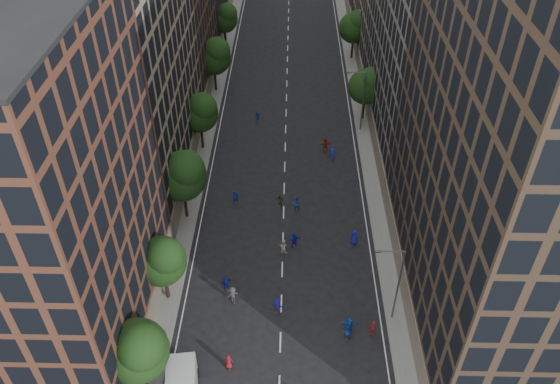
# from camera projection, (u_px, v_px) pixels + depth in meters

# --- Properties ---
(ground) EXTENTS (240.00, 240.00, 0.00)m
(ground) POSITION_uv_depth(u_px,v_px,m) (285.00, 149.00, 74.03)
(ground) COLOR black
(ground) RESTS_ON ground
(sidewalk_left) EXTENTS (4.00, 105.00, 0.15)m
(sidewalk_left) POSITION_uv_depth(u_px,v_px,m) (204.00, 118.00, 79.98)
(sidewalk_left) COLOR slate
(sidewalk_left) RESTS_ON ground
(sidewalk_right) EXTENTS (4.00, 105.00, 0.15)m
(sidewalk_right) POSITION_uv_depth(u_px,v_px,m) (368.00, 120.00, 79.58)
(sidewalk_right) COLOR slate
(sidewalk_right) RESTS_ON ground
(bldg_left_a) EXTENTS (14.00, 22.00, 30.00)m
(bldg_left_a) POSITION_uv_depth(u_px,v_px,m) (37.00, 201.00, 42.41)
(bldg_left_a) COLOR brown
(bldg_left_a) RESTS_ON ground
(bldg_left_b) EXTENTS (14.00, 26.00, 34.00)m
(bldg_left_b) POSITION_uv_depth(u_px,v_px,m) (112.00, 45.00, 59.70)
(bldg_left_b) COLOR #8C7B5C
(bldg_left_b) RESTS_ON ground
(bldg_right_a) EXTENTS (14.00, 30.00, 36.00)m
(bldg_right_a) POSITION_uv_depth(u_px,v_px,m) (523.00, 146.00, 42.97)
(bldg_right_a) COLOR #413022
(bldg_right_a) RESTS_ON ground
(bldg_right_b) EXTENTS (14.00, 28.00, 33.00)m
(bldg_right_b) POSITION_uv_depth(u_px,v_px,m) (442.00, 21.00, 66.34)
(bldg_right_b) COLOR #635C51
(bldg_right_b) RESTS_ON ground
(tree_left_0) EXTENTS (5.20, 5.20, 8.83)m
(tree_left_0) POSITION_uv_depth(u_px,v_px,m) (138.00, 350.00, 42.48)
(tree_left_0) COLOR black
(tree_left_0) RESTS_ON ground
(tree_left_1) EXTENTS (4.80, 4.80, 8.21)m
(tree_left_1) POSITION_uv_depth(u_px,v_px,m) (163.00, 260.00, 50.47)
(tree_left_1) COLOR black
(tree_left_1) RESTS_ON ground
(tree_left_2) EXTENTS (5.60, 5.60, 9.45)m
(tree_left_2) POSITION_uv_depth(u_px,v_px,m) (183.00, 174.00, 59.22)
(tree_left_2) COLOR black
(tree_left_2) RESTS_ON ground
(tree_left_3) EXTENTS (5.00, 5.00, 8.58)m
(tree_left_3) POSITION_uv_depth(u_px,v_px,m) (200.00, 112.00, 70.41)
(tree_left_3) COLOR black
(tree_left_3) RESTS_ON ground
(tree_left_4) EXTENTS (5.40, 5.40, 9.08)m
(tree_left_4) POSITION_uv_depth(u_px,v_px,m) (214.00, 55.00, 82.59)
(tree_left_4) COLOR black
(tree_left_4) RESTS_ON ground
(tree_left_5) EXTENTS (4.80, 4.80, 8.33)m
(tree_left_5) POSITION_uv_depth(u_px,v_px,m) (225.00, 17.00, 95.25)
(tree_left_5) COLOR black
(tree_left_5) RESTS_ON ground
(tree_right_a) EXTENTS (5.00, 5.00, 8.39)m
(tree_right_a) POSITION_uv_depth(u_px,v_px,m) (367.00, 85.00, 76.34)
(tree_right_a) COLOR black
(tree_right_a) RESTS_ON ground
(tree_right_b) EXTENTS (5.20, 5.20, 8.83)m
(tree_right_b) POSITION_uv_depth(u_px,v_px,m) (355.00, 26.00, 91.59)
(tree_right_b) COLOR black
(tree_right_b) RESTS_ON ground
(streetlamp_near) EXTENTS (2.64, 0.22, 9.06)m
(streetlamp_near) POSITION_uv_depth(u_px,v_px,m) (396.00, 282.00, 48.92)
(streetlamp_near) COLOR #595B60
(streetlamp_near) RESTS_ON ground
(streetlamp_far) EXTENTS (2.64, 0.22, 9.06)m
(streetlamp_far) POSITION_uv_depth(u_px,v_px,m) (362.00, 98.00, 74.44)
(streetlamp_far) COLOR #595B60
(streetlamp_far) RESTS_ON ground
(skater_2) EXTENTS (0.82, 0.67, 1.60)m
(skater_2) POSITION_uv_depth(u_px,v_px,m) (347.00, 332.00, 49.95)
(skater_2) COLOR #153DAC
(skater_2) RESTS_ON ground
(skater_3) EXTENTS (1.21, 0.94, 1.66)m
(skater_3) POSITION_uv_depth(u_px,v_px,m) (278.00, 305.00, 52.30)
(skater_3) COLOR #161296
(skater_3) RESTS_ON ground
(skater_4) EXTENTS (1.13, 0.83, 1.78)m
(skater_4) POSITION_uv_depth(u_px,v_px,m) (226.00, 283.00, 54.40)
(skater_4) COLOR #121292
(skater_4) RESTS_ON ground
(skater_5) EXTENTS (1.68, 0.69, 1.76)m
(skater_5) POSITION_uv_depth(u_px,v_px,m) (349.00, 325.00, 50.48)
(skater_5) COLOR blue
(skater_5) RESTS_ON ground
(skater_6) EXTENTS (0.84, 0.62, 1.56)m
(skater_6) POSITION_uv_depth(u_px,v_px,m) (229.00, 362.00, 47.54)
(skater_6) COLOR maroon
(skater_6) RESTS_ON ground
(skater_7) EXTENTS (0.75, 0.63, 1.74)m
(skater_7) POSITION_uv_depth(u_px,v_px,m) (373.00, 328.00, 50.26)
(skater_7) COLOR maroon
(skater_7) RESTS_ON ground
(skater_8) EXTENTS (1.03, 0.91, 1.75)m
(skater_8) POSITION_uv_depth(u_px,v_px,m) (283.00, 247.00, 58.38)
(skater_8) COLOR silver
(skater_8) RESTS_ON ground
(skater_9) EXTENTS (1.36, 1.11, 1.83)m
(skater_9) POSITION_uv_depth(u_px,v_px,m) (233.00, 295.00, 53.21)
(skater_9) COLOR #3C3C40
(skater_9) RESTS_ON ground
(skater_10) EXTENTS (0.99, 0.70, 1.56)m
(skater_10) POSITION_uv_depth(u_px,v_px,m) (280.00, 200.00, 64.47)
(skater_10) COLOR #1C5E22
(skater_10) RESTS_ON ground
(skater_11) EXTENTS (1.67, 1.00, 1.72)m
(skater_11) POSITION_uv_depth(u_px,v_px,m) (294.00, 240.00, 59.14)
(skater_11) COLOR #151EB1
(skater_11) RESTS_ON ground
(skater_12) EXTENTS (0.99, 0.76, 1.80)m
(skater_12) POSITION_uv_depth(u_px,v_px,m) (354.00, 238.00, 59.42)
(skater_12) COLOR #1717BE
(skater_12) RESTS_ON ground
(skater_13) EXTENTS (0.74, 0.59, 1.76)m
(skater_13) POSITION_uv_depth(u_px,v_px,m) (235.00, 197.00, 64.78)
(skater_13) COLOR #141EA4
(skater_13) RESTS_ON ground
(skater_14) EXTENTS (1.01, 0.85, 1.84)m
(skater_14) POSITION_uv_depth(u_px,v_px,m) (296.00, 203.00, 63.83)
(skater_14) COLOR blue
(skater_14) RESTS_ON ground
(skater_15) EXTENTS (1.24, 0.99, 1.68)m
(skater_15) POSITION_uv_depth(u_px,v_px,m) (332.00, 154.00, 71.65)
(skater_15) COLOR #172BBC
(skater_15) RESTS_ON ground
(skater_16) EXTENTS (1.02, 0.60, 1.63)m
(skater_16) POSITION_uv_depth(u_px,v_px,m) (258.00, 117.00, 78.86)
(skater_16) COLOR #144BAA
(skater_16) RESTS_ON ground
(skater_17) EXTENTS (1.75, 0.72, 1.84)m
(skater_17) POSITION_uv_depth(u_px,v_px,m) (325.00, 145.00, 73.15)
(skater_17) COLOR #963419
(skater_17) RESTS_ON ground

